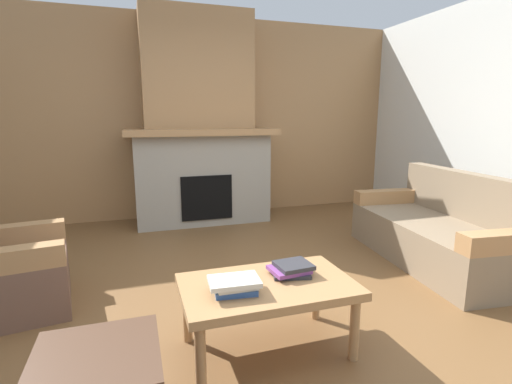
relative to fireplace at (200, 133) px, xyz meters
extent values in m
plane|color=brown|center=(0.00, -2.62, -1.16)|extent=(9.00, 9.00, 0.00)
cube|color=#A87A4C|center=(0.00, 0.38, 0.19)|extent=(6.00, 0.12, 2.70)
cube|color=gray|center=(0.00, -0.03, -0.59)|extent=(1.70, 0.70, 1.15)
cube|color=black|center=(0.00, -0.36, -0.78)|extent=(0.64, 0.08, 0.56)
cube|color=#A87A4C|center=(0.00, -0.08, 0.03)|extent=(1.90, 0.82, 0.08)
cube|color=#A87A4C|center=(0.00, 0.07, 0.80)|extent=(1.40, 0.50, 1.47)
cube|color=#847056|center=(1.86, -2.22, -0.96)|extent=(1.03, 1.88, 0.40)
cube|color=#847056|center=(2.20, -2.26, -0.54)|extent=(0.35, 1.81, 0.45)
cube|color=#A87A4C|center=(1.95, -1.40, -0.69)|extent=(0.85, 0.25, 0.15)
cube|color=#A87A4C|center=(1.78, -3.03, -0.69)|extent=(0.85, 0.25, 0.15)
cube|color=brown|center=(-1.74, -2.02, -0.96)|extent=(0.87, 0.87, 0.40)
cube|color=#A87A4C|center=(-1.79, -1.72, -0.69)|extent=(0.77, 0.25, 0.15)
cube|color=#A87A4C|center=(-0.15, -3.06, -0.76)|extent=(1.00, 0.60, 0.05)
cylinder|color=#A87A4C|center=(-0.59, -3.30, -0.97)|extent=(0.06, 0.06, 0.38)
cylinder|color=#A87A4C|center=(0.29, -3.30, -0.97)|extent=(0.06, 0.06, 0.38)
cylinder|color=#A87A4C|center=(-0.59, -2.82, -0.97)|extent=(0.06, 0.06, 0.38)
cylinder|color=#A87A4C|center=(0.29, -2.82, -0.97)|extent=(0.06, 0.06, 0.38)
cube|color=#335699|center=(-0.35, -3.09, -0.72)|extent=(0.25, 0.24, 0.03)
cube|color=beige|center=(-0.35, -3.12, -0.69)|extent=(0.22, 0.15, 0.02)
cube|color=beige|center=(-0.37, -3.13, -0.66)|extent=(0.29, 0.21, 0.03)
cube|color=#2D2D33|center=(0.02, -3.00, -0.72)|extent=(0.25, 0.21, 0.02)
cube|color=#7A3D84|center=(0.01, -2.99, -0.70)|extent=(0.24, 0.21, 0.02)
cube|color=#2D2D33|center=(0.04, -2.99, -0.68)|extent=(0.22, 0.20, 0.03)
camera|label=1|loc=(-0.84, -4.98, 0.21)|focal=26.51mm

